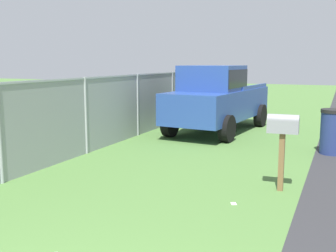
# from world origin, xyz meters

# --- Properties ---
(mailbox) EXTENTS (0.23, 0.53, 1.33)m
(mailbox) POSITION_xyz_m (5.54, -1.05, 1.07)
(mailbox) COLOR brown
(mailbox) RESTS_ON ground
(pickup_truck) EXTENTS (4.97, 2.43, 2.09)m
(pickup_truck) POSITION_xyz_m (10.88, 1.68, 1.10)
(pickup_truck) COLOR #284793
(pickup_truck) RESTS_ON ground
(trash_bin) EXTENTS (0.62, 0.62, 1.08)m
(trash_bin) POSITION_xyz_m (8.94, -1.79, 0.55)
(trash_bin) COLOR navy
(trash_bin) RESTS_ON ground
(fence_section) EXTENTS (13.52, 0.07, 1.84)m
(fence_section) POSITION_xyz_m (8.00, 3.69, 0.99)
(fence_section) COLOR #9EA3A8
(fence_section) RESTS_ON ground
(litter_wrapper_midfield_a) EXTENTS (0.14, 0.13, 0.01)m
(litter_wrapper_midfield_a) POSITION_xyz_m (4.56, -0.48, 0.00)
(litter_wrapper_midfield_a) COLOR silver
(litter_wrapper_midfield_a) RESTS_ON ground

